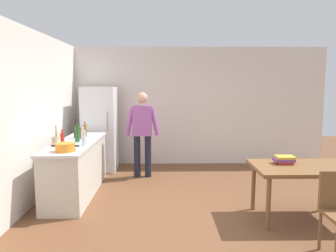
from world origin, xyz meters
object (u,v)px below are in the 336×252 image
Objects in this scene: refrigerator at (100,129)px; bottle_sauce_red at (62,139)px; book_stack at (284,160)px; utensil_jar at (55,141)px; bottle_water_clear at (84,138)px; person at (142,129)px; bottle_wine_green at (77,133)px; bottle_beer_brown at (79,133)px; bottle_oil_amber at (85,130)px; bottle_wine_dark at (76,130)px; cooking_pot at (65,147)px; dining_table at (305,171)px.

bottle_sauce_red is at bearing -97.70° from refrigerator.
refrigerator is 3.99m from book_stack.
utensil_jar is 3.45m from book_stack.
bottle_water_clear is at bearing -15.89° from bottle_sauce_red.
bottle_water_clear is 1.07× the size of book_stack.
person is (0.95, -0.55, 0.08)m from refrigerator.
bottle_wine_green is 0.28m from bottle_beer_brown.
bottle_oil_amber is at bearing 74.33° from utensil_jar.
bottle_wine_dark and bottle_wine_green have the same top height.
bottle_wine_dark is 0.19m from bottle_beer_brown.
bottle_sauce_red is 0.54m from bottle_beer_brown.
bottle_beer_brown is 0.66m from bottle_water_clear.
bottle_wine_dark reaches higher than bottle_oil_amber.
bottle_beer_brown reaches higher than bottle_sauce_red.
bottle_wine_green is (0.25, 0.35, 0.07)m from utensil_jar.
bottle_oil_amber is 3.49m from book_stack.
utensil_jar is (-0.28, 0.45, 0.02)m from cooking_pot.
bottle_wine_dark is (0.12, 0.78, 0.07)m from utensil_jar.
refrigerator is at bearing 86.07° from bottle_oil_amber.
bottle_beer_brown is at bearing -144.09° from person.
bottle_beer_brown is at bearing 158.53° from book_stack.
dining_table is 3.69m from bottle_beer_brown.
utensil_jar is at bearing -132.50° from person.
utensil_jar reaches higher than cooking_pot.
bottle_water_clear reaches higher than bottle_sauce_red.
book_stack is (2.95, -0.62, -0.22)m from bottle_water_clear.
bottle_sauce_red is (-0.25, -1.84, 0.10)m from refrigerator.
utensil_jar is 0.79m from bottle_wine_dark.
person reaches higher than bottle_beer_brown.
person is 5.00× the size of bottle_wine_dark.
utensil_jar is 0.66m from bottle_beer_brown.
cooking_pot reaches higher than dining_table.
refrigerator is at bearing 140.71° from dining_table.
bottle_wine_dark is 3.56m from book_stack.
bottle_sauce_red is (0.08, 0.11, 0.02)m from utensil_jar.
bottle_wine_green is at bearing -82.97° from bottle_beer_brown.
dining_table is 4.37× the size of utensil_jar.
bottle_beer_brown is at bearing -56.92° from bottle_wine_dark.
bottle_water_clear is 3.02m from book_stack.
bottle_water_clear is at bearing -86.65° from refrigerator.
bottle_wine_dark is 1.31× the size of bottle_beer_brown.
person reaches higher than cooking_pot.
book_stack is at bearing -21.47° from bottle_beer_brown.
bottle_wine_dark is 1.21× the size of book_stack.
bottle_wine_green reaches higher than bottle_beer_brown.
bottle_wine_dark is at bearing 86.61° from bottle_sauce_red.
dining_table is 5.00× the size of bottle_oil_amber.
person reaches higher than bottle_wine_green.
bottle_wine_green is (-0.00, -0.56, 0.03)m from bottle_oil_amber.
dining_table is (2.35, -2.15, -0.31)m from person.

